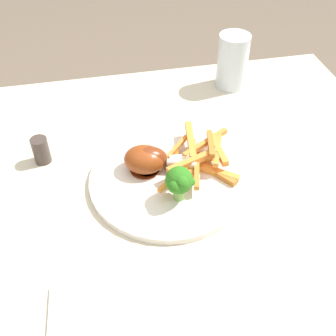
% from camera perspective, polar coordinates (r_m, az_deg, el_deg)
% --- Properties ---
extents(dining_table, '(0.93, 0.80, 0.71)m').
position_cam_1_polar(dining_table, '(0.78, -0.29, -9.21)').
color(dining_table, beige).
rests_on(dining_table, ground_plane).
extents(dinner_plate, '(0.27, 0.27, 0.01)m').
position_cam_1_polar(dinner_plate, '(0.72, 0.00, -1.51)').
color(dinner_plate, white).
rests_on(dinner_plate, dining_table).
extents(broccoli_floret_front, '(0.05, 0.05, 0.06)m').
position_cam_1_polar(broccoli_floret_front, '(0.65, 1.56, -1.92)').
color(broccoli_floret_front, '#81B156').
rests_on(broccoli_floret_front, dinner_plate).
extents(carrot_fries_pile, '(0.15, 0.16, 0.04)m').
position_cam_1_polar(carrot_fries_pile, '(0.72, 4.11, 1.35)').
color(carrot_fries_pile, orange).
rests_on(carrot_fries_pile, dinner_plate).
extents(chicken_drumstick_near, '(0.13, 0.08, 0.05)m').
position_cam_1_polar(chicken_drumstick_near, '(0.71, -2.92, 1.13)').
color(chicken_drumstick_near, '#63230D').
rests_on(chicken_drumstick_near, dinner_plate).
extents(chicken_drumstick_far, '(0.12, 0.05, 0.05)m').
position_cam_1_polar(chicken_drumstick_far, '(0.71, -2.56, 1.21)').
color(chicken_drumstick_far, '#511B0B').
rests_on(chicken_drumstick_far, dinner_plate).
extents(water_glass, '(0.07, 0.07, 0.12)m').
position_cam_1_polar(water_glass, '(0.94, 8.90, 14.38)').
color(water_glass, silver).
rests_on(water_glass, dining_table).
extents(pepper_shaker, '(0.03, 0.03, 0.05)m').
position_cam_1_polar(pepper_shaker, '(0.78, -17.16, 2.36)').
color(pepper_shaker, '#423833').
rests_on(pepper_shaker, dining_table).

